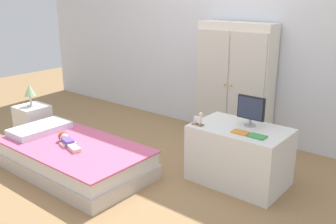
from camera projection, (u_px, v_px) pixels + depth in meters
ground_plane at (135, 177)px, 3.48m from camera, size 10.00×10.00×0.02m
back_wall at (229, 17)px, 4.23m from camera, size 6.40×0.05×2.70m
bed at (74, 158)px, 3.53m from camera, size 1.46×0.82×0.27m
pillow at (40, 129)px, 3.80m from camera, size 0.31×0.58×0.07m
doll at (66, 140)px, 3.50m from camera, size 0.39×0.18×0.10m
nightstand at (33, 123)px, 4.25m from camera, size 0.32×0.32×0.41m
table_lamp at (30, 91)px, 4.14m from camera, size 0.12×0.12×0.25m
wardrobe at (234, 82)px, 4.19m from camera, size 0.86×0.29×1.31m
tv_stand at (239, 155)px, 3.30m from camera, size 0.81×0.53×0.51m
tv_monitor at (251, 109)px, 3.22m from camera, size 0.25×0.10×0.26m
rocking_horse_toy at (199, 119)px, 3.25m from camera, size 0.10×0.04×0.13m
book_orange at (240, 132)px, 3.09m from camera, size 0.14×0.10×0.01m
book_green at (257, 136)px, 3.00m from camera, size 0.14×0.10×0.01m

